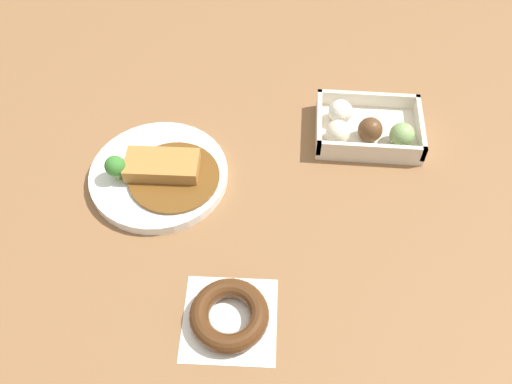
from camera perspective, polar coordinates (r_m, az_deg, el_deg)
ground_plane at (r=0.94m, az=-0.39°, el=-0.33°), size 1.60×1.60×0.00m
curry_plate at (r=0.96m, az=-9.81°, el=1.87°), size 0.23×0.23×0.07m
donut_box at (r=1.03m, az=11.10°, el=6.36°), size 0.19×0.14×0.06m
chocolate_ring_donut at (r=0.81m, az=-2.73°, el=-12.44°), size 0.14×0.14×0.03m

